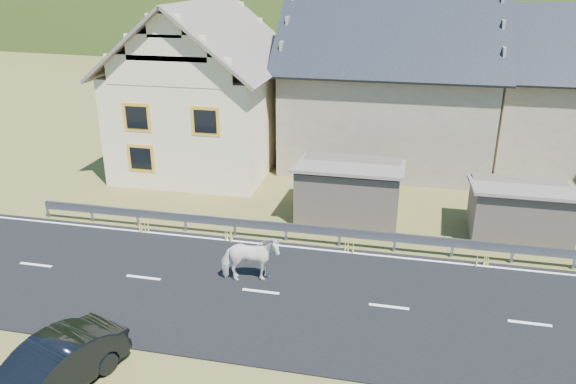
# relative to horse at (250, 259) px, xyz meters

# --- Properties ---
(ground) EXTENTS (160.00, 160.00, 0.00)m
(ground) POSITION_rel_horse_xyz_m (4.49, -0.58, -0.84)
(ground) COLOR #484B1F
(ground) RESTS_ON ground
(road) EXTENTS (60.00, 7.00, 0.04)m
(road) POSITION_rel_horse_xyz_m (4.49, -0.58, -0.82)
(road) COLOR black
(road) RESTS_ON ground
(lane_markings) EXTENTS (60.00, 6.60, 0.01)m
(lane_markings) POSITION_rel_horse_xyz_m (4.49, -0.58, -0.79)
(lane_markings) COLOR silver
(lane_markings) RESTS_ON road
(guardrail) EXTENTS (28.10, 0.09, 0.75)m
(guardrail) POSITION_rel_horse_xyz_m (4.49, 3.10, -0.27)
(guardrail) COLOR #93969B
(guardrail) RESTS_ON ground
(shed_left) EXTENTS (4.30, 3.30, 2.40)m
(shed_left) POSITION_rel_horse_xyz_m (2.49, 5.92, 0.26)
(shed_left) COLOR brown
(shed_left) RESTS_ON ground
(shed_right) EXTENTS (3.80, 2.90, 2.20)m
(shed_right) POSITION_rel_horse_xyz_m (8.99, 5.42, 0.16)
(shed_right) COLOR brown
(shed_right) RESTS_ON ground
(house_cream) EXTENTS (7.80, 9.80, 8.30)m
(house_cream) POSITION_rel_horse_xyz_m (-5.52, 11.42, 3.52)
(house_cream) COLOR beige
(house_cream) RESTS_ON ground
(house_stone_a) EXTENTS (10.80, 9.80, 8.90)m
(house_stone_a) POSITION_rel_horse_xyz_m (3.49, 14.42, 3.80)
(house_stone_a) COLOR gray
(house_stone_a) RESTS_ON ground
(mountain) EXTENTS (440.00, 280.00, 260.00)m
(mountain) POSITION_rel_horse_xyz_m (9.49, 179.42, -20.84)
(mountain) COLOR #1C3310
(mountain) RESTS_ON ground
(horse) EXTENTS (1.33, 2.05, 1.59)m
(horse) POSITION_rel_horse_xyz_m (0.00, 0.00, 0.00)
(horse) COLOR silver
(horse) RESTS_ON road
(car) EXTENTS (2.57, 4.24, 1.32)m
(car) POSITION_rel_horse_xyz_m (-3.25, -6.03, -0.18)
(car) COLOR black
(car) RESTS_ON ground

